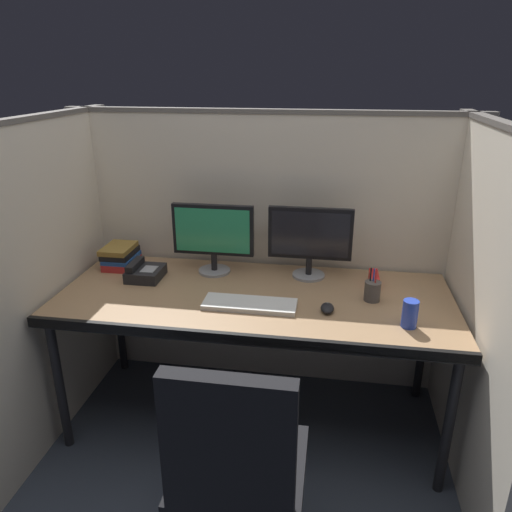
{
  "coord_description": "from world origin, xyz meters",
  "views": [
    {
      "loc": [
        0.35,
        -1.8,
        1.76
      ],
      "look_at": [
        0.0,
        0.35,
        0.92
      ],
      "focal_mm": 34.03,
      "sensor_mm": 36.0,
      "label": 1
    }
  ],
  "objects_px": {
    "desk": "(254,304)",
    "pen_cup": "(372,291)",
    "red_stapler": "(374,279)",
    "desk_phone": "(145,272)",
    "book_stack": "(121,256)",
    "monitor_left": "(213,234)",
    "soda_can": "(410,314)",
    "monitor_right": "(310,238)",
    "keyboard_main": "(250,304)",
    "office_chair": "(239,503)",
    "computer_mouse": "(327,308)"
  },
  "relations": [
    {
      "from": "computer_mouse",
      "to": "soda_can",
      "type": "relative_size",
      "value": 0.79
    },
    {
      "from": "book_stack",
      "to": "pen_cup",
      "type": "bearing_deg",
      "value": -9.25
    },
    {
      "from": "monitor_left",
      "to": "computer_mouse",
      "type": "xyz_separation_m",
      "value": [
        0.61,
        -0.36,
        -0.2
      ]
    },
    {
      "from": "desk",
      "to": "red_stapler",
      "type": "distance_m",
      "value": 0.63
    },
    {
      "from": "office_chair",
      "to": "desk_phone",
      "type": "height_order",
      "value": "office_chair"
    },
    {
      "from": "monitor_right",
      "to": "red_stapler",
      "type": "distance_m",
      "value": 0.38
    },
    {
      "from": "monitor_right",
      "to": "soda_can",
      "type": "height_order",
      "value": "monitor_right"
    },
    {
      "from": "desk",
      "to": "keyboard_main",
      "type": "bearing_deg",
      "value": -88.78
    },
    {
      "from": "computer_mouse",
      "to": "desk_phone",
      "type": "height_order",
      "value": "desk_phone"
    },
    {
      "from": "monitor_left",
      "to": "book_stack",
      "type": "relative_size",
      "value": 1.95
    },
    {
      "from": "monitor_left",
      "to": "red_stapler",
      "type": "height_order",
      "value": "monitor_left"
    },
    {
      "from": "office_chair",
      "to": "book_stack",
      "type": "distance_m",
      "value": 1.49
    },
    {
      "from": "desk",
      "to": "keyboard_main",
      "type": "distance_m",
      "value": 0.13
    },
    {
      "from": "desk_phone",
      "to": "red_stapler",
      "type": "bearing_deg",
      "value": 5.59
    },
    {
      "from": "book_stack",
      "to": "red_stapler",
      "type": "relative_size",
      "value": 1.47
    },
    {
      "from": "desk",
      "to": "pen_cup",
      "type": "relative_size",
      "value": 11.44
    },
    {
      "from": "monitor_left",
      "to": "soda_can",
      "type": "distance_m",
      "value": 1.07
    },
    {
      "from": "monitor_right",
      "to": "book_stack",
      "type": "bearing_deg",
      "value": -179.12
    },
    {
      "from": "keyboard_main",
      "to": "red_stapler",
      "type": "relative_size",
      "value": 2.87
    },
    {
      "from": "monitor_right",
      "to": "desk_phone",
      "type": "xyz_separation_m",
      "value": [
        -0.84,
        -0.16,
        -0.18
      ]
    },
    {
      "from": "keyboard_main",
      "to": "book_stack",
      "type": "bearing_deg",
      "value": 154.71
    },
    {
      "from": "keyboard_main",
      "to": "desk_phone",
      "type": "height_order",
      "value": "desk_phone"
    },
    {
      "from": "computer_mouse",
      "to": "desk_phone",
      "type": "xyz_separation_m",
      "value": [
        -0.95,
        0.22,
        0.02
      ]
    },
    {
      "from": "book_stack",
      "to": "pen_cup",
      "type": "height_order",
      "value": "pen_cup"
    },
    {
      "from": "desk",
      "to": "desk_phone",
      "type": "xyz_separation_m",
      "value": [
        -0.6,
        0.11,
        0.08
      ]
    },
    {
      "from": "desk",
      "to": "soda_can",
      "type": "xyz_separation_m",
      "value": [
        0.7,
        -0.2,
        0.11
      ]
    },
    {
      "from": "computer_mouse",
      "to": "book_stack",
      "type": "height_order",
      "value": "book_stack"
    },
    {
      "from": "book_stack",
      "to": "desk_phone",
      "type": "distance_m",
      "value": 0.24
    },
    {
      "from": "desk_phone",
      "to": "book_stack",
      "type": "bearing_deg",
      "value": 143.44
    },
    {
      "from": "office_chair",
      "to": "red_stapler",
      "type": "relative_size",
      "value": 6.5
    },
    {
      "from": "monitor_right",
      "to": "book_stack",
      "type": "xyz_separation_m",
      "value": [
        -1.04,
        -0.02,
        -0.16
      ]
    },
    {
      "from": "office_chair",
      "to": "monitor_left",
      "type": "xyz_separation_m",
      "value": [
        -0.35,
        1.12,
        0.59
      ]
    },
    {
      "from": "monitor_left",
      "to": "soda_can",
      "type": "xyz_separation_m",
      "value": [
        0.96,
        -0.45,
        -0.15
      ]
    },
    {
      "from": "office_chair",
      "to": "pen_cup",
      "type": "relative_size",
      "value": 5.87
    },
    {
      "from": "monitor_right",
      "to": "soda_can",
      "type": "distance_m",
      "value": 0.67
    },
    {
      "from": "desk",
      "to": "computer_mouse",
      "type": "height_order",
      "value": "computer_mouse"
    },
    {
      "from": "monitor_right",
      "to": "desk_phone",
      "type": "distance_m",
      "value": 0.88
    },
    {
      "from": "desk",
      "to": "red_stapler",
      "type": "xyz_separation_m",
      "value": [
        0.58,
        0.23,
        0.08
      ]
    },
    {
      "from": "office_chair",
      "to": "monitor_left",
      "type": "relative_size",
      "value": 2.27
    },
    {
      "from": "office_chair",
      "to": "keyboard_main",
      "type": "bearing_deg",
      "value": 92.49
    },
    {
      "from": "keyboard_main",
      "to": "book_stack",
      "type": "xyz_separation_m",
      "value": [
        -0.79,
        0.37,
        0.05
      ]
    },
    {
      "from": "office_chair",
      "to": "desk_phone",
      "type": "distance_m",
      "value": 1.26
    },
    {
      "from": "desk",
      "to": "keyboard_main",
      "type": "height_order",
      "value": "keyboard_main"
    },
    {
      "from": "book_stack",
      "to": "pen_cup",
      "type": "relative_size",
      "value": 1.32
    },
    {
      "from": "monitor_left",
      "to": "pen_cup",
      "type": "height_order",
      "value": "monitor_left"
    },
    {
      "from": "monitor_right",
      "to": "pen_cup",
      "type": "height_order",
      "value": "monitor_right"
    },
    {
      "from": "monitor_right",
      "to": "computer_mouse",
      "type": "distance_m",
      "value": 0.45
    },
    {
      "from": "monitor_left",
      "to": "red_stapler",
      "type": "relative_size",
      "value": 2.87
    },
    {
      "from": "desk",
      "to": "monitor_left",
      "type": "height_order",
      "value": "monitor_left"
    },
    {
      "from": "red_stapler",
      "to": "book_stack",
      "type": "bearing_deg",
      "value": 178.82
    }
  ]
}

